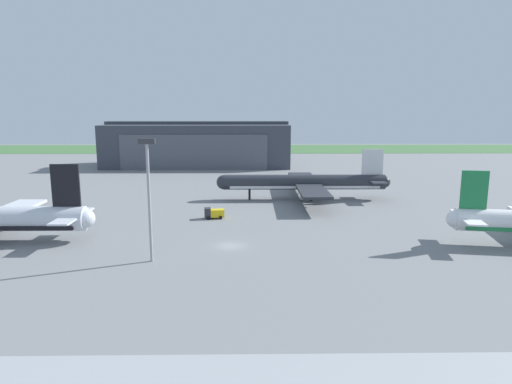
{
  "coord_description": "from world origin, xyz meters",
  "views": [
    {
      "loc": [
        3.17,
        -71.53,
        22.38
      ],
      "look_at": [
        4.52,
        21.07,
        5.2
      ],
      "focal_mm": 31.41,
      "sensor_mm": 36.0,
      "label": 1
    }
  ],
  "objects": [
    {
      "name": "airliner_far_left",
      "position": [
        16.93,
        38.58,
        4.29
      ],
      "size": [
        43.52,
        37.31,
        12.65
      ],
      "color": "#282B33",
      "rests_on": "ground_plane"
    },
    {
      "name": "maintenance_hangar",
      "position": [
        -17.47,
        108.48,
        8.37
      ],
      "size": [
        71.9,
        28.66,
        17.65
      ],
      "color": "#383D47",
      "rests_on": "ground_plane"
    },
    {
      "name": "ground_plane",
      "position": [
        0.0,
        0.0,
        0.0
      ],
      "size": [
        440.0,
        440.0,
        0.0
      ],
      "primitive_type": "plane",
      "color": "slate"
    },
    {
      "name": "grass_field_strip",
      "position": [
        0.0,
        184.47,
        0.04
      ],
      "size": [
        440.0,
        56.0,
        0.08
      ],
      "primitive_type": "cube",
      "color": "#426E3D",
      "rests_on": "ground_plane"
    },
    {
      "name": "pushback_tractor",
      "position": [
        -4.26,
        19.08,
        1.15
      ],
      "size": [
        4.25,
        2.51,
        2.26
      ],
      "color": "#2D2D33",
      "rests_on": "ground_plane"
    },
    {
      "name": "apron_light_mast",
      "position": [
        -11.47,
        -7.45,
        10.76
      ],
      "size": [
        2.4,
        0.5,
        18.29
      ],
      "color": "#99999E",
      "rests_on": "ground_plane"
    }
  ]
}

